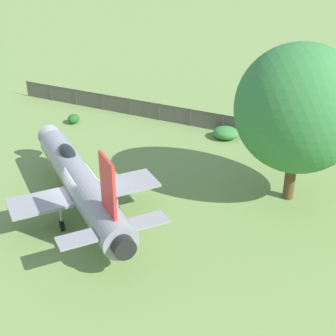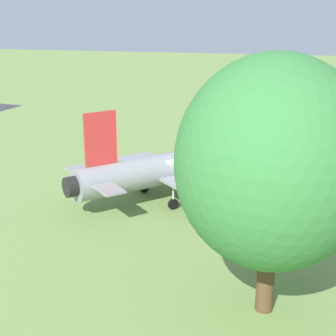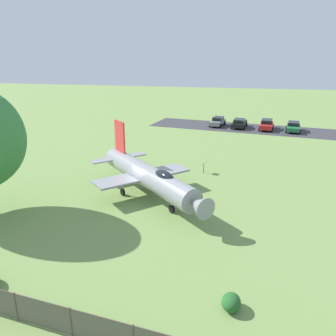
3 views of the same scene
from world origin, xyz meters
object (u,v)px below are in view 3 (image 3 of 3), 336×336
(display_jet, at_px, (149,176))
(parked_car_black, at_px, (239,123))
(info_plaque, at_px, (204,165))
(parked_car_green, at_px, (293,127))
(parked_car_red, at_px, (267,124))
(shrub_near_fence, at_px, (231,302))
(parked_car_gray, at_px, (218,121))

(display_jet, distance_m, parked_car_black, 30.86)
(display_jet, bearing_deg, info_plaque, 106.75)
(parked_car_green, xyz_separation_m, parked_car_red, (-0.53, -3.93, 0.04))
(display_jet, relative_size, parked_car_green, 2.52)
(display_jet, relative_size, parked_car_red, 2.49)
(shrub_near_fence, distance_m, parked_car_black, 41.58)
(display_jet, relative_size, parked_car_black, 2.56)
(display_jet, distance_m, parked_car_green, 32.67)
(parked_car_gray, bearing_deg, parked_car_green, 92.29)
(display_jet, bearing_deg, parked_car_red, 114.12)
(parked_car_red, xyz_separation_m, parked_car_black, (-0.37, -4.18, -0.03))
(shrub_near_fence, bearing_deg, parked_car_black, -178.73)
(display_jet, relative_size, shrub_near_fence, 10.90)
(shrub_near_fence, bearing_deg, parked_car_gray, -173.97)
(shrub_near_fence, height_order, parked_car_gray, parked_car_gray)
(display_jet, bearing_deg, parked_car_green, 107.28)
(parked_car_black, height_order, parked_car_gray, parked_car_gray)
(parked_car_green, distance_m, parked_car_black, 8.17)
(display_jet, distance_m, shrub_near_fence, 13.57)
(parked_car_green, bearing_deg, parked_car_gray, -90.69)
(shrub_near_fence, relative_size, parked_car_green, 0.23)
(parked_car_red, height_order, parked_car_gray, parked_car_red)
(info_plaque, relative_size, parked_car_red, 0.24)
(info_plaque, bearing_deg, parked_car_red, 163.04)
(info_plaque, relative_size, parked_car_green, 0.24)
(shrub_near_fence, relative_size, parked_car_red, 0.23)
(parked_car_green, relative_size, parked_car_black, 1.01)
(parked_car_green, height_order, parked_car_black, parked_car_black)
(display_jet, xyz_separation_m, parked_car_red, (-29.81, 10.50, -1.08))
(parked_car_gray, bearing_deg, display_jet, 4.73)
(info_plaque, xyz_separation_m, parked_car_red, (-22.73, 6.93, -0.07))
(parked_car_red, distance_m, parked_car_black, 4.20)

